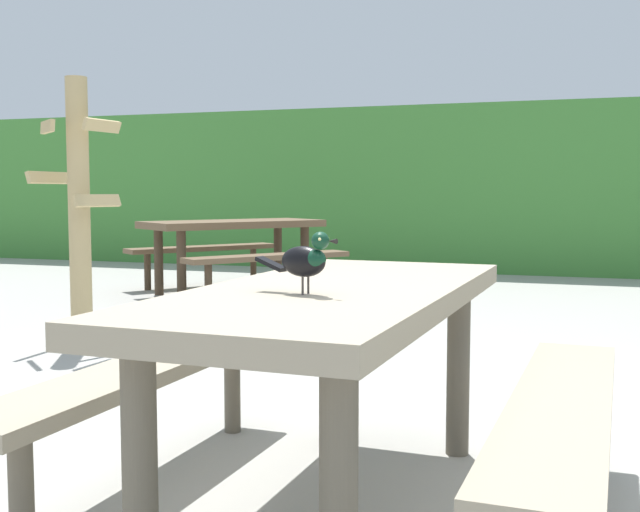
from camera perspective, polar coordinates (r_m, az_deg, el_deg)
ground_plane at (r=2.69m, az=4.17°, el=-18.00°), size 60.00×60.00×0.00m
hedge_wall at (r=10.83m, az=15.61°, el=4.69°), size 28.00×1.67×2.14m
picnic_table_foreground at (r=2.54m, az=1.03°, el=-6.28°), size 1.74×1.83×0.74m
bird_grackle at (r=2.29m, az=-1.00°, el=-0.23°), size 0.28×0.12×0.18m
picnic_table_mid_right at (r=8.09m, az=-6.30°, el=1.26°), size 2.37×2.37×0.74m
stalk_post_left_side at (r=5.62m, az=-17.05°, el=3.40°), size 0.56×0.47×1.81m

